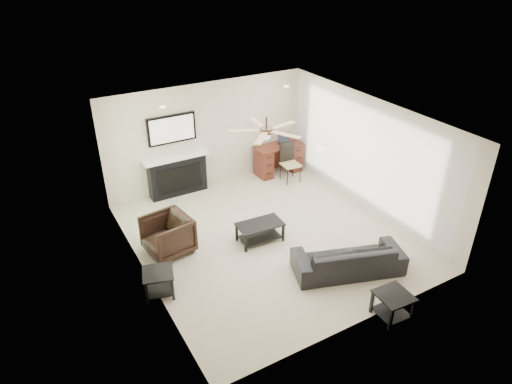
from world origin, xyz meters
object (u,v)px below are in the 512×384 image
armchair (168,235)px  fireplace_unit (176,157)px  desk (278,159)px  coffee_table (260,232)px  sofa (348,258)px

armchair → fireplace_unit: fireplace_unit is taller
armchair → desk: (3.65, 1.86, 0.00)m
armchair → coffee_table: (1.70, -0.55, -0.18)m
coffee_table → fireplace_unit: (-0.68, 2.63, 0.75)m
coffee_table → desk: 3.10m
sofa → coffee_table: bearing=-42.1°
armchair → fireplace_unit: size_ratio=0.44×
armchair → fireplace_unit: (1.02, 2.08, 0.58)m
desk → coffee_table: bearing=-129.0°
desk → fireplace_unit: bearing=175.2°
coffee_table → fireplace_unit: size_ratio=0.47×
sofa → armchair: size_ratio=2.35×
sofa → fireplace_unit: (-1.58, 4.23, 0.67)m
armchair → coffee_table: size_ratio=0.93×
coffee_table → desk: desk is taller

